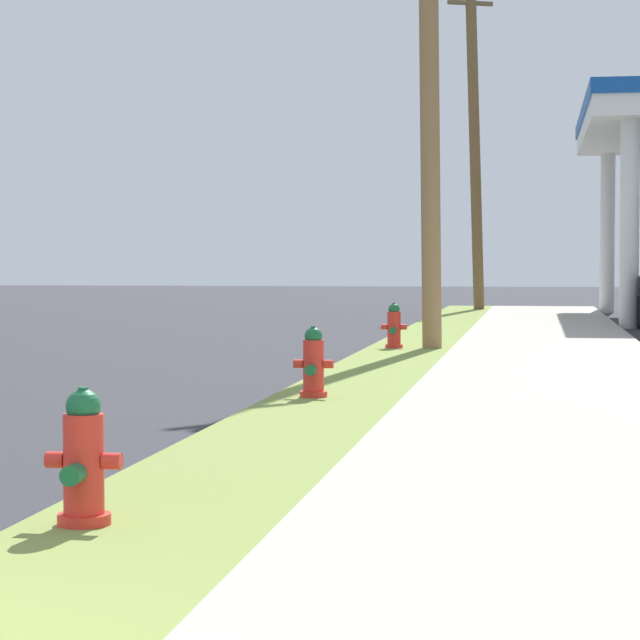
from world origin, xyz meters
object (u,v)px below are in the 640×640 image
fire_hydrant_third (394,328)px  utility_pole_midground (429,29)px  fire_hydrant_nearest (83,465)px  fire_hydrant_second (313,366)px  utility_pole_background (475,144)px

fire_hydrant_third → utility_pole_midground: 4.91m
fire_hydrant_nearest → fire_hydrant_second: 6.89m
utility_pole_midground → utility_pole_background: size_ratio=1.06×
fire_hydrant_nearest → utility_pole_midground: 15.75m
fire_hydrant_second → fire_hydrant_third: same height
fire_hydrant_third → utility_pole_midground: (0.56, 0.02, 4.88)m
utility_pole_background → fire_hydrant_third: bearing=-91.5°
fire_hydrant_nearest → fire_hydrant_second: size_ratio=1.00×
utility_pole_midground → utility_pole_background: 18.24m
fire_hydrant_nearest → utility_pole_midground: (0.65, 14.96, 4.88)m
fire_hydrant_second → fire_hydrant_nearest: bearing=-90.8°
fire_hydrant_second → utility_pole_midground: bearing=86.1°
fire_hydrant_nearest → fire_hydrant_third: bearing=89.6°
fire_hydrant_second → utility_pole_midground: utility_pole_midground is taller
fire_hydrant_second → fire_hydrant_third: (-0.01, 8.05, 0.00)m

